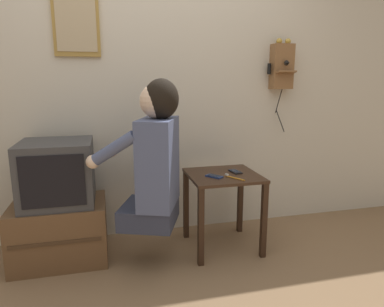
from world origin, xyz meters
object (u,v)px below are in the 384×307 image
at_px(television, 58,172).
at_px(wall_phone_antique, 282,66).
at_px(person, 155,157).
at_px(cell_phone_spare, 235,172).
at_px(toothbrush, 233,177).
at_px(cell_phone_held, 214,176).
at_px(framed_picture, 76,22).

xyz_separation_m(television, wall_phone_antique, (1.83, 0.26, 0.75)).
xyz_separation_m(person, cell_phone_spare, (0.64, 0.16, -0.19)).
bearing_deg(toothbrush, cell_phone_held, 121.34).
bearing_deg(person, cell_phone_spare, -54.63).
height_order(wall_phone_antique, cell_phone_spare, wall_phone_antique).
distance_m(person, television, 0.71).
distance_m(person, cell_phone_spare, 0.69).
bearing_deg(cell_phone_held, toothbrush, -64.40).
bearing_deg(framed_picture, cell_phone_spare, -19.17).
xyz_separation_m(television, cell_phone_spare, (1.30, -0.09, -0.05)).
bearing_deg(person, toothbrush, -67.91).
bearing_deg(cell_phone_held, television, 133.75).
distance_m(framed_picture, cell_phone_spare, 1.63).
bearing_deg(person, cell_phone_held, -59.35).
bearing_deg(wall_phone_antique, cell_phone_spare, -147.02).
relative_size(cell_phone_held, cell_phone_spare, 1.03).
bearing_deg(television, toothbrush, -11.30).
bearing_deg(person, framed_picture, 62.00).
relative_size(person, toothbrush, 6.41).
xyz_separation_m(wall_phone_antique, framed_picture, (-1.66, 0.04, 0.30)).
distance_m(person, wall_phone_antique, 1.42).
height_order(television, toothbrush, television).
bearing_deg(toothbrush, cell_phone_spare, 33.45).
bearing_deg(framed_picture, toothbrush, -27.37).
relative_size(television, wall_phone_antique, 0.61).
relative_size(television, framed_picture, 0.99).
xyz_separation_m(television, framed_picture, (0.17, 0.30, 1.05)).
xyz_separation_m(person, cell_phone_held, (0.44, 0.08, -0.19)).
height_order(cell_phone_held, cell_phone_spare, same).
bearing_deg(cell_phone_spare, framed_picture, 152.53).
distance_m(television, toothbrush, 1.25).
xyz_separation_m(cell_phone_held, cell_phone_spare, (0.20, 0.09, 0.00)).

